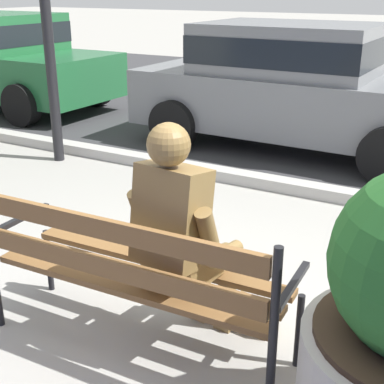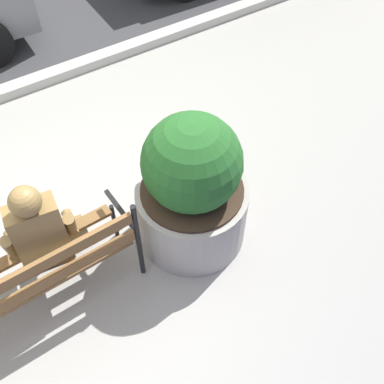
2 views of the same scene
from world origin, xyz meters
TOP-DOWN VIEW (x-y plane):
  - ground_plane at (0.00, 0.00)m, footprint 80.00×80.00m
  - curb_stone at (0.00, 2.90)m, footprint 60.00×0.20m
  - park_bench at (-0.09, -0.01)m, footprint 1.82×0.59m
  - bronze_statue_seated at (0.17, 0.20)m, footprint 0.70×0.78m
  - parked_car_grey at (-0.70, 4.48)m, footprint 4.14×2.00m

SIDE VIEW (x-z plane):
  - ground_plane at x=0.00m, z-range 0.00..0.00m
  - curb_stone at x=0.00m, z-range 0.00..0.12m
  - park_bench at x=-0.09m, z-range 0.07..1.02m
  - bronze_statue_seated at x=0.17m, z-range -0.02..1.35m
  - parked_car_grey at x=-0.70m, z-range 0.06..1.62m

